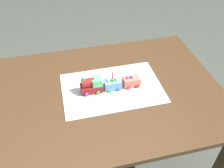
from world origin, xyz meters
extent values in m
plane|color=#474C44|center=(0.00, 0.00, 0.00)|extent=(8.00, 8.00, 0.00)
cube|color=#4C331E|center=(0.00, 0.00, 0.72)|extent=(1.40, 1.00, 0.03)
cube|color=#4C331E|center=(0.64, -0.44, 0.35)|extent=(0.07, 0.07, 0.71)
cube|color=#4C331E|center=(-0.64, 0.44, 0.35)|extent=(0.07, 0.07, 0.71)
cube|color=#4C331E|center=(0.64, 0.44, 0.35)|extent=(0.07, 0.07, 0.71)
cube|color=silver|center=(0.04, 0.01, 0.74)|extent=(0.60, 0.40, 0.00)
cube|color=maroon|center=(-0.08, 0.01, 0.77)|extent=(0.12, 0.06, 0.05)
cylinder|color=maroon|center=(-0.10, 0.01, 0.81)|extent=(0.08, 0.05, 0.05)
cube|color=#59CC7A|center=(-0.05, 0.01, 0.82)|extent=(0.06, 0.06, 0.04)
cylinder|color=#59CC7A|center=(-0.13, 0.01, 0.84)|extent=(0.02, 0.02, 0.03)
sphere|color=#F4EFCC|center=(-0.15, 0.01, 0.78)|extent=(0.02, 0.02, 0.02)
cylinder|color=#4C59D8|center=(-0.12, -0.02, 0.76)|extent=(0.02, 0.01, 0.02)
cylinder|color=green|center=(-0.05, -0.02, 0.76)|extent=(0.02, 0.01, 0.02)
cylinder|color=#D84CB2|center=(-0.12, 0.05, 0.76)|extent=(0.02, 0.01, 0.02)
cylinder|color=#D84CB2|center=(-0.05, 0.05, 0.76)|extent=(0.02, 0.01, 0.02)
cube|color=#669EEA|center=(0.05, 0.01, 0.77)|extent=(0.10, 0.06, 0.06)
cylinder|color=green|center=(0.02, -0.02, 0.76)|extent=(0.02, 0.01, 0.02)
cylinder|color=#4C59D8|center=(0.07, -0.02, 0.76)|extent=(0.02, 0.01, 0.02)
cylinder|color=red|center=(0.02, 0.05, 0.76)|extent=(0.02, 0.01, 0.02)
cylinder|color=green|center=(0.07, 0.05, 0.76)|extent=(0.02, 0.01, 0.02)
sphere|color=yellow|center=(0.02, 0.01, 0.81)|extent=(0.02, 0.02, 0.02)
sphere|color=green|center=(0.05, 0.01, 0.81)|extent=(0.02, 0.02, 0.02)
sphere|color=yellow|center=(0.07, 0.01, 0.81)|extent=(0.02, 0.02, 0.02)
cube|color=#F27260|center=(0.16, 0.01, 0.77)|extent=(0.10, 0.06, 0.06)
cylinder|color=red|center=(0.14, -0.02, 0.76)|extent=(0.02, 0.01, 0.02)
cylinder|color=red|center=(0.19, -0.02, 0.76)|extent=(0.02, 0.01, 0.02)
cylinder|color=green|center=(0.14, 0.05, 0.76)|extent=(0.02, 0.01, 0.02)
cylinder|color=yellow|center=(0.19, 0.05, 0.76)|extent=(0.02, 0.01, 0.02)
sphere|color=#D84CB2|center=(0.14, 0.01, 0.81)|extent=(0.02, 0.02, 0.02)
sphere|color=#4C59D8|center=(0.16, 0.01, 0.81)|extent=(0.02, 0.02, 0.02)
cylinder|color=#F24C59|center=(0.05, 0.01, 0.84)|extent=(0.01, 0.01, 0.04)
cone|color=yellow|center=(0.05, 0.01, 0.87)|extent=(0.01, 0.01, 0.01)
camera|label=1|loc=(-0.22, -1.06, 1.75)|focal=39.24mm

